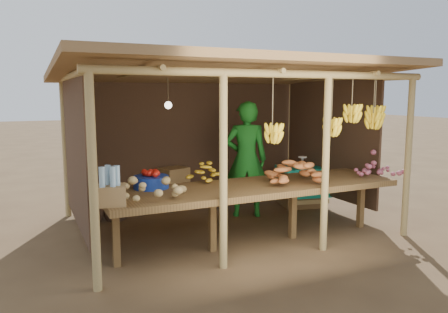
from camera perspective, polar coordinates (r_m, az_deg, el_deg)
name	(u,v)px	position (r m, az deg, el deg)	size (l,w,h in m)	color
ground	(224,225)	(6.71, 0.00, -8.91)	(60.00, 60.00, 0.00)	brown
stall_structure	(229,98)	(6.45, 0.71, 7.66)	(4.70, 3.50, 2.43)	tan
counter	(255,189)	(5.71, 4.01, -4.32)	(3.90, 1.05, 0.80)	brown
potato_heap	(149,184)	(4.92, -9.77, -3.53)	(0.90, 0.54, 0.36)	#A08652
sweet_potato_heap	(291,169)	(5.88, 8.72, -1.65)	(0.97, 0.58, 0.36)	#BA6530
onion_heap	(378,164)	(6.62, 19.51, -0.94)	(0.72, 0.43, 0.35)	#B1566E
banana_pile	(207,169)	(5.83, -2.28, -1.70)	(0.52, 0.31, 0.34)	yellow
tomato_basin	(151,181)	(5.55, -9.51, -3.12)	(0.44, 0.44, 0.23)	navy
bottle_box	(109,190)	(4.78, -14.74, -4.27)	(0.38, 0.33, 0.43)	olive
vendor	(246,159)	(7.02, 2.91, -0.37)	(0.68, 0.45, 1.86)	#17681C
tarp_crate	(301,185)	(7.88, 10.01, -3.67)	(0.89, 0.81, 0.91)	brown
carton_stack	(165,192)	(7.53, -7.72, -4.64)	(1.02, 0.48, 0.71)	olive
burlap_sacks	(103,205)	(7.10, -15.53, -6.17)	(0.81, 0.43, 0.58)	#4A3222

